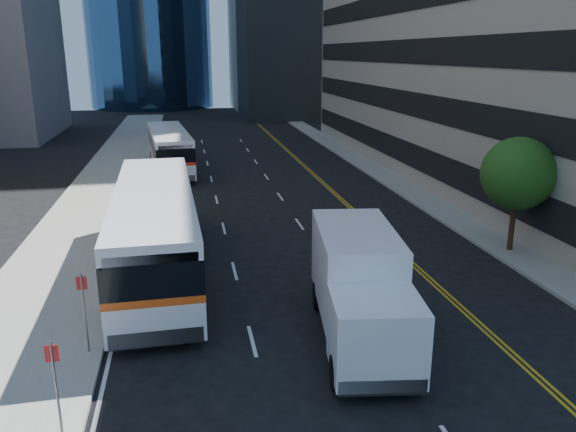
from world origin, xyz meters
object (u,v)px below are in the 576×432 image
at_px(bus_front, 155,228).
at_px(box_truck, 360,287).
at_px(street_tree, 518,174).
at_px(bus_rear, 169,148).

relative_size(bus_front, box_truck, 1.91).
height_order(street_tree, bus_front, street_tree).
distance_m(street_tree, box_truck, 11.36).
xyz_separation_m(bus_front, bus_rear, (0.17, 21.43, -0.25)).
bearing_deg(box_truck, street_tree, 42.80).
bearing_deg(bus_rear, box_truck, -82.92).
distance_m(street_tree, bus_front, 15.70).
distance_m(street_tree, bus_rear, 26.76).
bearing_deg(box_truck, bus_front, 141.18).
height_order(bus_front, bus_rear, bus_front).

